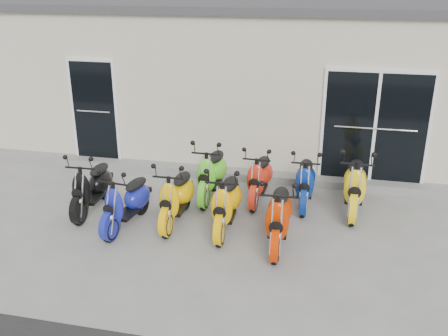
{
  "coord_description": "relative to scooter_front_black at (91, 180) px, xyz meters",
  "views": [
    {
      "loc": [
        1.79,
        -7.38,
        3.94
      ],
      "look_at": [
        0.0,
        0.6,
        0.75
      ],
      "focal_mm": 40.0,
      "sensor_mm": 36.0,
      "label": 1
    }
  ],
  "objects": [
    {
      "name": "scooter_back_blue",
      "position": [
        3.62,
        1.09,
        -0.02
      ],
      "size": [
        0.62,
        1.58,
        1.15
      ],
      "primitive_type": null,
      "rotation": [
        0.0,
        0.0,
        0.03
      ],
      "color": "navy",
      "rests_on": "ground"
    },
    {
      "name": "scooter_front_orange_a",
      "position": [
        1.58,
        -0.09,
        0.01
      ],
      "size": [
        0.6,
        1.62,
        1.19
      ],
      "primitive_type": null,
      "rotation": [
        0.0,
        0.0,
        0.01
      ],
      "color": "#FFBC02",
      "rests_on": "ground"
    },
    {
      "name": "scooter_back_red",
      "position": [
        2.8,
        1.1,
        -0.02
      ],
      "size": [
        0.61,
        1.57,
        1.14
      ],
      "primitive_type": null,
      "rotation": [
        0.0,
        0.0,
        -0.03
      ],
      "color": "red",
      "rests_on": "ground"
    },
    {
      "name": "door_left",
      "position": [
        -0.98,
        2.24,
        0.67
      ],
      "size": [
        1.07,
        0.08,
        2.22
      ],
      "primitive_type": "cube",
      "color": "black",
      "rests_on": "front_step"
    },
    {
      "name": "building",
      "position": [
        2.22,
        5.27,
        1.01
      ],
      "size": [
        14.0,
        6.0,
        3.2
      ],
      "primitive_type": "cube",
      "color": "beige",
      "rests_on": "ground"
    },
    {
      "name": "front_step",
      "position": [
        2.22,
        2.09,
        -0.52
      ],
      "size": [
        14.0,
        0.4,
        0.15
      ],
      "primitive_type": "cube",
      "color": "gray",
      "rests_on": "ground"
    },
    {
      "name": "scooter_front_blue",
      "position": [
        0.83,
        -0.43,
        -0.02
      ],
      "size": [
        0.75,
        1.61,
        1.15
      ],
      "primitive_type": null,
      "rotation": [
        0.0,
        0.0,
        -0.12
      ],
      "color": "#18209F",
      "rests_on": "ground"
    },
    {
      "name": "scooter_front_orange_b",
      "position": [
        2.45,
        -0.16,
        0.02
      ],
      "size": [
        0.65,
        1.66,
        1.21
      ],
      "primitive_type": null,
      "rotation": [
        0.0,
        0.0,
        0.03
      ],
      "color": "#FEB302",
      "rests_on": "ground"
    },
    {
      "name": "ground",
      "position": [
        2.22,
        0.07,
        -0.59
      ],
      "size": [
        80.0,
        80.0,
        0.0
      ],
      "primitive_type": "plane",
      "color": "gray",
      "rests_on": "ground"
    },
    {
      "name": "roof_cap",
      "position": [
        2.22,
        5.27,
        2.69
      ],
      "size": [
        14.2,
        6.2,
        0.16
      ],
      "primitive_type": "cube",
      "color": "#3F3F42",
      "rests_on": "building"
    },
    {
      "name": "scooter_front_red",
      "position": [
        3.33,
        -0.45,
        0.02
      ],
      "size": [
        0.68,
        1.68,
        1.22
      ],
      "primitive_type": null,
      "rotation": [
        0.0,
        0.0,
        0.04
      ],
      "color": "red",
      "rests_on": "ground"
    },
    {
      "name": "scooter_back_yellow",
      "position": [
        4.49,
        1.01,
        0.05
      ],
      "size": [
        0.7,
        1.75,
        1.27
      ],
      "primitive_type": null,
      "rotation": [
        0.0,
        0.0,
        -0.04
      ],
      "color": "yellow",
      "rests_on": "ground"
    },
    {
      "name": "scooter_front_black",
      "position": [
        0.0,
        0.0,
        0.0
      ],
      "size": [
        0.64,
        1.62,
        1.18
      ],
      "primitive_type": null,
      "rotation": [
        0.0,
        0.0,
        0.04
      ],
      "color": "black",
      "rests_on": "ground"
    },
    {
      "name": "door_right",
      "position": [
        4.82,
        2.24,
        0.67
      ],
      "size": [
        2.02,
        0.08,
        2.22
      ],
      "primitive_type": "cube",
      "color": "black",
      "rests_on": "front_step"
    },
    {
      "name": "scooter_back_green",
      "position": [
        1.91,
        1.04,
        0.03
      ],
      "size": [
        0.61,
        1.67,
        1.24
      ],
      "primitive_type": null,
      "rotation": [
        0.0,
        0.0,
        -0.0
      ],
      "color": "#59DC26",
      "rests_on": "ground"
    }
  ]
}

